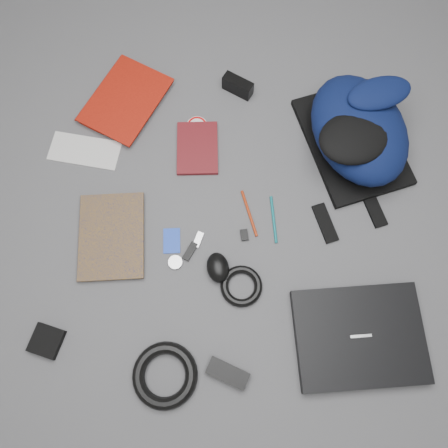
# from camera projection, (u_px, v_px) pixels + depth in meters

# --- Properties ---
(ground) EXTENTS (4.00, 4.00, 0.00)m
(ground) POSITION_uv_depth(u_px,v_px,m) (224.00, 226.00, 1.35)
(ground) COLOR #4F4F51
(ground) RESTS_ON ground
(backpack) EXTENTS (0.45, 0.52, 0.18)m
(backpack) POSITION_uv_depth(u_px,v_px,m) (359.00, 129.00, 1.34)
(backpack) COLOR black
(backpack) RESTS_ON ground
(laptop) EXTENTS (0.40, 0.34, 0.04)m
(laptop) POSITION_uv_depth(u_px,v_px,m) (359.00, 336.00, 1.23)
(laptop) COLOR black
(laptop) RESTS_ON ground
(textbook_red) EXTENTS (0.31, 0.35, 0.03)m
(textbook_red) POSITION_uv_depth(u_px,v_px,m) (99.00, 87.00, 1.47)
(textbook_red) COLOR maroon
(textbook_red) RESTS_ON ground
(comic_book) EXTENTS (0.24, 0.30, 0.02)m
(comic_book) POSITION_uv_depth(u_px,v_px,m) (79.00, 238.00, 1.32)
(comic_book) COLOR #A7750B
(comic_book) RESTS_ON ground
(envelope) EXTENTS (0.23, 0.12, 0.00)m
(envelope) POSITION_uv_depth(u_px,v_px,m) (85.00, 151.00, 1.42)
(envelope) COLOR silver
(envelope) RESTS_ON ground
(dvd_case) EXTENTS (0.15, 0.20, 0.01)m
(dvd_case) POSITION_uv_depth(u_px,v_px,m) (197.00, 148.00, 1.42)
(dvd_case) COLOR #4B0E11
(dvd_case) RESTS_ON ground
(compact_camera) EXTENTS (0.11, 0.08, 0.06)m
(compact_camera) POSITION_uv_depth(u_px,v_px,m) (238.00, 86.00, 1.46)
(compact_camera) COLOR black
(compact_camera) RESTS_ON ground
(sticker_disc) EXTENTS (0.08, 0.08, 0.00)m
(sticker_disc) POSITION_uv_depth(u_px,v_px,m) (197.00, 125.00, 1.45)
(sticker_disc) COLOR silver
(sticker_disc) RESTS_ON ground
(pen_teal) EXTENTS (0.04, 0.15, 0.01)m
(pen_teal) POSITION_uv_depth(u_px,v_px,m) (274.00, 219.00, 1.35)
(pen_teal) COLOR #0B6168
(pen_teal) RESTS_ON ground
(pen_red) EXTENTS (0.07, 0.15, 0.01)m
(pen_red) POSITION_uv_depth(u_px,v_px,m) (249.00, 213.00, 1.35)
(pen_red) COLOR #9B290B
(pen_red) RESTS_ON ground
(id_badge) EXTENTS (0.06, 0.09, 0.00)m
(id_badge) POSITION_uv_depth(u_px,v_px,m) (172.00, 241.00, 1.33)
(id_badge) COLOR blue
(id_badge) RESTS_ON ground
(usb_black) EXTENTS (0.04, 0.06, 0.01)m
(usb_black) POSITION_uv_depth(u_px,v_px,m) (190.00, 251.00, 1.32)
(usb_black) COLOR black
(usb_black) RESTS_ON ground
(usb_silver) EXTENTS (0.03, 0.05, 0.01)m
(usb_silver) POSITION_uv_depth(u_px,v_px,m) (198.00, 240.00, 1.33)
(usb_silver) COLOR #A9A9AB
(usb_silver) RESTS_ON ground
(key_fob) EXTENTS (0.03, 0.04, 0.01)m
(key_fob) POSITION_uv_depth(u_px,v_px,m) (244.00, 235.00, 1.33)
(key_fob) COLOR black
(key_fob) RESTS_ON ground
(mouse) EXTENTS (0.09, 0.11, 0.05)m
(mouse) POSITION_uv_depth(u_px,v_px,m) (218.00, 268.00, 1.28)
(mouse) COLOR black
(mouse) RESTS_ON ground
(headphone_left) EXTENTS (0.06, 0.06, 0.01)m
(headphone_left) POSITION_uv_depth(u_px,v_px,m) (125.00, 236.00, 1.33)
(headphone_left) COLOR silver
(headphone_left) RESTS_ON ground
(headphone_right) EXTENTS (0.06, 0.06, 0.01)m
(headphone_right) POSITION_uv_depth(u_px,v_px,m) (175.00, 262.00, 1.31)
(headphone_right) COLOR #A6A6A9
(headphone_right) RESTS_ON ground
(cable_coil) EXTENTS (0.14, 0.14, 0.02)m
(cable_coil) POSITION_uv_depth(u_px,v_px,m) (241.00, 286.00, 1.28)
(cable_coil) COLOR black
(cable_coil) RESTS_ON ground
(power_brick) EXTENTS (0.13, 0.08, 0.03)m
(power_brick) POSITION_uv_depth(u_px,v_px,m) (228.00, 373.00, 1.20)
(power_brick) COLOR black
(power_brick) RESTS_ON ground
(power_cord_coil) EXTENTS (0.21, 0.21, 0.04)m
(power_cord_coil) POSITION_uv_depth(u_px,v_px,m) (165.00, 375.00, 1.20)
(power_cord_coil) COLOR black
(power_cord_coil) RESTS_ON ground
(pouch) EXTENTS (0.10, 0.10, 0.02)m
(pouch) POSITION_uv_depth(u_px,v_px,m) (47.00, 341.00, 1.23)
(pouch) COLOR black
(pouch) RESTS_ON ground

